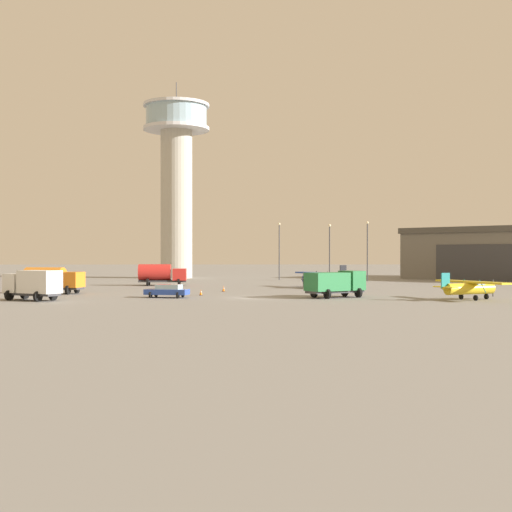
{
  "coord_description": "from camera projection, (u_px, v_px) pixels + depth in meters",
  "views": [
    {
      "loc": [
        -1.13,
        -69.76,
        4.64
      ],
      "look_at": [
        0.71,
        24.42,
        4.19
      ],
      "focal_mm": 47.67,
      "sensor_mm": 36.0,
      "label": 1
    }
  ],
  "objects": [
    {
      "name": "airplane_blue",
      "position": [
        324.0,
        277.0,
        90.01
      ],
      "size": [
        7.53,
        9.28,
        2.96
      ],
      "rotation": [
        0.0,
        0.0,
        3.69
      ],
      "color": "#2847A8",
      "rests_on": "ground_plane"
    },
    {
      "name": "traffic_cone_mid_apron",
      "position": [
        349.0,
        289.0,
        80.31
      ],
      "size": [
        0.36,
        0.36,
        0.66
      ],
      "color": "black",
      "rests_on": "ground_plane"
    },
    {
      "name": "light_post_east",
      "position": [
        330.0,
        248.0,
        110.23
      ],
      "size": [
        0.44,
        0.44,
        9.3
      ],
      "color": "#38383D",
      "rests_on": "ground_plane"
    },
    {
      "name": "car_blue",
      "position": [
        167.0,
        291.0,
        70.04
      ],
      "size": [
        4.74,
        2.92,
        1.37
      ],
      "rotation": [
        0.0,
        0.0,
        2.91
      ],
      "color": "#2847A8",
      "rests_on": "ground_plane"
    },
    {
      "name": "traffic_cone_near_right",
      "position": [
        201.0,
        292.0,
        73.95
      ],
      "size": [
        0.36,
        0.36,
        0.65
      ],
      "color": "black",
      "rests_on": "ground_plane"
    },
    {
      "name": "light_post_north",
      "position": [
        279.0,
        246.0,
        116.29
      ],
      "size": [
        0.44,
        0.44,
        9.8
      ],
      "color": "#38383D",
      "rests_on": "ground_plane"
    },
    {
      "name": "hangar",
      "position": [
        510.0,
        253.0,
        118.14
      ],
      "size": [
        37.59,
        37.24,
        9.04
      ],
      "rotation": [
        0.0,
        0.0,
        -2.33
      ],
      "color": "#6B665B",
      "rests_on": "ground_plane"
    },
    {
      "name": "truck_box_green",
      "position": [
        335.0,
        283.0,
        70.17
      ],
      "size": [
        6.62,
        5.28,
        2.74
      ],
      "rotation": [
        0.0,
        0.0,
        0.52
      ],
      "color": "#38383D",
      "rests_on": "ground_plane"
    },
    {
      "name": "ground_plane",
      "position": [
        254.0,
        298.0,
        69.79
      ],
      "size": [
        400.0,
        400.0,
        0.0
      ],
      "primitive_type": "plane",
      "color": "gray"
    },
    {
      "name": "light_post_west",
      "position": [
        367.0,
        246.0,
        110.85
      ],
      "size": [
        0.44,
        0.44,
        9.78
      ],
      "color": "#38383D",
      "rests_on": "ground_plane"
    },
    {
      "name": "airplane_yellow",
      "position": [
        469.0,
        287.0,
        66.62
      ],
      "size": [
        7.03,
        8.84,
        2.7
      ],
      "rotation": [
        0.0,
        0.0,
        0.43
      ],
      "color": "gold",
      "rests_on": "ground_plane"
    },
    {
      "name": "traffic_cone_near_left",
      "position": [
        224.0,
        289.0,
        81.11
      ],
      "size": [
        0.36,
        0.36,
        0.71
      ],
      "color": "black",
      "rests_on": "ground_plane"
    },
    {
      "name": "control_tower",
      "position": [
        176.0,
        169.0,
        124.49
      ],
      "size": [
        12.07,
        12.07,
        35.91
      ],
      "color": "#B2AD9E",
      "rests_on": "ground_plane"
    },
    {
      "name": "truck_fuel_tanker_red",
      "position": [
        161.0,
        274.0,
        96.03
      ],
      "size": [
        6.78,
        3.36,
        3.04
      ],
      "rotation": [
        0.0,
        0.0,
        0.04
      ],
      "color": "#38383D",
      "rests_on": "ground_plane"
    },
    {
      "name": "truck_box_white",
      "position": [
        33.0,
        284.0,
        65.88
      ],
      "size": [
        6.18,
        4.75,
        2.93
      ],
      "rotation": [
        0.0,
        0.0,
        2.64
      ],
      "color": "#38383D",
      "rests_on": "ground_plane"
    },
    {
      "name": "truck_fuel_tanker_orange",
      "position": [
        52.0,
        279.0,
        77.01
      ],
      "size": [
        7.01,
        4.13,
        3.0
      ],
      "rotation": [
        0.0,
        0.0,
        6.05
      ],
      "color": "#38383D",
      "rests_on": "ground_plane"
    }
  ]
}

